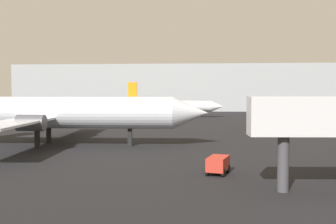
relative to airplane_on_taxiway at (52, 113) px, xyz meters
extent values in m
cylinder|color=silver|center=(0.25, 0.01, 0.02)|extent=(26.66, 4.64, 3.55)
cone|color=silver|center=(15.46, 0.64, 0.02)|extent=(4.05, 3.71, 3.55)
cube|color=silver|center=(-1.08, -0.04, -0.51)|extent=(5.11, 29.06, 0.22)
cylinder|color=#4C4C54|center=(-0.51, 5.48, -0.69)|extent=(2.80, 1.75, 1.64)
cylinder|color=#4C4C54|center=(-0.06, -5.50, -0.69)|extent=(2.80, 1.75, 1.64)
cube|color=black|center=(8.73, 0.36, -2.73)|extent=(0.47, 0.47, 1.94)
cube|color=black|center=(-1.15, 1.78, -2.73)|extent=(0.47, 0.47, 1.94)
cube|color=black|center=(-1.00, -1.86, -2.73)|extent=(0.47, 0.47, 1.94)
cylinder|color=silver|center=(8.86, 50.41, -1.17)|extent=(20.46, 8.12, 2.40)
cone|color=silver|center=(20.02, 47.13, -1.17)|extent=(3.21, 3.05, 2.40)
cone|color=silver|center=(-2.30, 53.69, -1.17)|extent=(3.21, 3.05, 2.40)
cube|color=silver|center=(7.87, 50.70, -1.53)|extent=(8.62, 19.03, 0.18)
cube|color=silver|center=(-0.68, 53.21, -0.93)|extent=(3.44, 6.43, 0.12)
cube|color=orange|center=(-0.33, 53.11, 2.21)|extent=(2.32, 0.88, 4.36)
cylinder|color=#4C4C54|center=(9.47, 53.95, -1.65)|extent=(2.49, 1.89, 1.32)
cylinder|color=#4C4C54|center=(7.46, 47.09, -1.65)|extent=(2.49, 1.89, 1.32)
cube|color=black|center=(15.19, 48.55, -3.03)|extent=(0.46, 0.46, 1.32)
cube|color=black|center=(8.29, 52.11, -3.03)|extent=(0.46, 0.46, 1.32)
cube|color=black|center=(7.46, 49.29, -3.03)|extent=(0.46, 0.46, 1.32)
cylinder|color=#3F3F44|center=(21.75, -18.69, -1.96)|extent=(0.70, 0.70, 3.46)
cube|color=red|center=(17.97, -13.82, -2.90)|extent=(1.89, 2.66, 1.00)
cylinder|color=black|center=(17.63, -12.86, -3.40)|extent=(0.35, 0.63, 0.60)
cylinder|color=black|center=(18.76, -13.17, -3.40)|extent=(0.35, 0.63, 0.60)
cylinder|color=black|center=(17.18, -14.48, -3.40)|extent=(0.35, 0.63, 0.60)
cylinder|color=black|center=(18.31, -14.79, -3.40)|extent=(0.35, 0.63, 0.60)
cube|color=#999EA3|center=(9.09, 83.93, 3.20)|extent=(98.95, 23.40, 13.79)
camera|label=1|loc=(16.85, -43.59, 2.58)|focal=42.96mm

